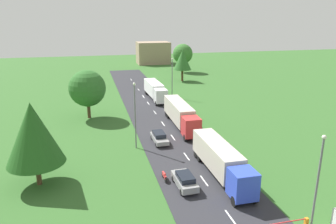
% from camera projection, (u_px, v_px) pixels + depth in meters
% --- Properties ---
extents(road, '(10.00, 140.00, 0.06)m').
position_uv_depth(road, '(183.00, 151.00, 43.37)').
color(road, '#2B2B30').
rests_on(road, ground).
extents(lane_marking_centre, '(0.16, 118.14, 0.01)m').
position_uv_depth(lane_marking_centre, '(195.00, 168.00, 38.46)').
color(lane_marking_centre, white).
rests_on(lane_marking_centre, road).
extents(truck_lead, '(2.52, 12.82, 3.55)m').
position_uv_depth(truck_lead, '(221.00, 159.00, 36.00)').
color(truck_lead, blue).
rests_on(truck_lead, road).
extents(truck_second, '(2.67, 14.14, 3.73)m').
position_uv_depth(truck_second, '(181.00, 114.00, 52.61)').
color(truck_second, red).
rests_on(truck_second, road).
extents(truck_third, '(2.79, 12.46, 3.54)m').
position_uv_depth(truck_third, '(155.00, 90.00, 70.23)').
color(truck_third, white).
rests_on(truck_third, road).
extents(car_second, '(1.92, 4.38, 1.55)m').
position_uv_depth(car_second, '(185.00, 180.00, 33.98)').
color(car_second, gray).
rests_on(car_second, road).
extents(car_third, '(1.89, 4.61, 1.47)m').
position_uv_depth(car_third, '(159.00, 137.00, 46.16)').
color(car_third, gray).
rests_on(car_third, road).
extents(motorcycle_courier, '(0.28, 1.94, 0.91)m').
position_uv_depth(motorcycle_courier, '(164.00, 176.00, 35.60)').
color(motorcycle_courier, black).
rests_on(motorcycle_courier, road).
extents(barrier_gate, '(4.64, 0.28, 1.05)m').
position_uv_depth(barrier_gate, '(298.00, 223.00, 27.21)').
color(barrier_gate, orange).
rests_on(barrier_gate, ground).
extents(lamppost_lead, '(0.36, 0.36, 8.59)m').
position_uv_depth(lamppost_lead, '(318.00, 179.00, 26.21)').
color(lamppost_lead, slate).
rests_on(lamppost_lead, ground).
extents(lamppost_second, '(0.36, 0.36, 9.19)m').
position_uv_depth(lamppost_second, '(135.00, 113.00, 43.15)').
color(lamppost_second, slate).
rests_on(lamppost_second, ground).
extents(lamppost_third, '(0.36, 0.36, 8.79)m').
position_uv_depth(lamppost_third, '(172.00, 76.00, 70.92)').
color(lamppost_third, slate).
rests_on(lamppost_third, ground).
extents(tree_oak, '(6.03, 6.03, 9.18)m').
position_uv_depth(tree_oak, '(33.00, 134.00, 33.27)').
color(tree_oak, '#513823').
rests_on(tree_oak, ground).
extents(tree_birch, '(6.44, 6.44, 8.62)m').
position_uv_depth(tree_birch, '(87.00, 88.00, 56.28)').
color(tree_birch, '#513823').
rests_on(tree_birch, ground).
extents(tree_maple, '(4.93, 4.93, 8.64)m').
position_uv_depth(tree_maple, '(182.00, 60.00, 88.98)').
color(tree_maple, '#513823').
rests_on(tree_maple, ground).
extents(tree_pine, '(6.38, 6.38, 9.09)m').
position_uv_depth(tree_pine, '(183.00, 54.00, 103.54)').
color(tree_pine, '#513823').
rests_on(tree_pine, ground).
extents(distant_building, '(12.15, 8.36, 8.17)m').
position_uv_depth(distant_building, '(153.00, 53.00, 122.90)').
color(distant_building, '#9E846B').
rests_on(distant_building, ground).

